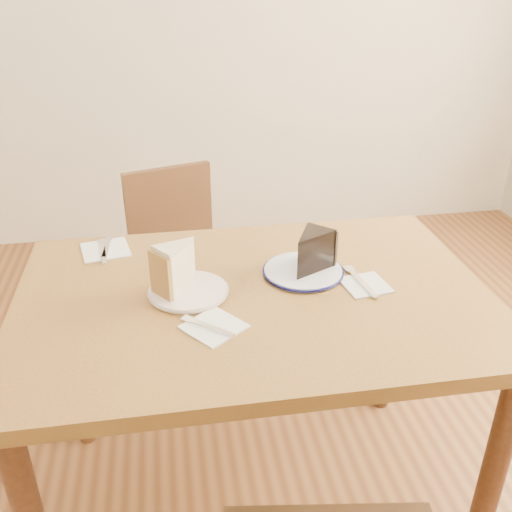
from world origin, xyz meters
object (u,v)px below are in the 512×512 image
(plate_cream, at_px, (188,291))
(table, at_px, (254,325))
(chocolate_cake, at_px, (309,255))
(plate_navy, at_px, (303,271))
(carrot_cake, at_px, (179,268))
(chair_far, at_px, (183,266))

(plate_cream, bearing_deg, table, -8.41)
(plate_cream, xyz_separation_m, chocolate_cake, (0.32, 0.04, 0.05))
(plate_navy, relative_size, chocolate_cake, 1.69)
(table, height_order, carrot_cake, carrot_cake)
(table, bearing_deg, plate_cream, 171.59)
(plate_navy, bearing_deg, carrot_cake, -172.85)
(chair_far, bearing_deg, table, 85.59)
(plate_cream, relative_size, carrot_cake, 1.73)
(plate_navy, relative_size, carrot_cake, 1.85)
(table, xyz_separation_m, plate_navy, (0.15, 0.08, 0.10))
(table, height_order, plate_navy, plate_navy)
(plate_cream, distance_m, chocolate_cake, 0.33)
(plate_navy, height_order, carrot_cake, carrot_cake)
(chair_far, height_order, carrot_cake, carrot_cake)
(table, distance_m, chair_far, 0.77)
(table, relative_size, plate_cream, 6.14)
(chair_far, height_order, chocolate_cake, chocolate_cake)
(chair_far, xyz_separation_m, chocolate_cake, (0.32, -0.65, 0.36))
(chair_far, distance_m, plate_navy, 0.78)
(plate_cream, distance_m, carrot_cake, 0.07)
(plate_cream, xyz_separation_m, carrot_cake, (-0.02, 0.01, 0.06))
(chair_far, distance_m, plate_cream, 0.76)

